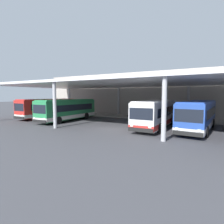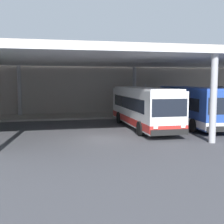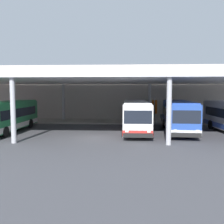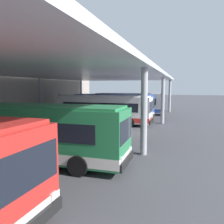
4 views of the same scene
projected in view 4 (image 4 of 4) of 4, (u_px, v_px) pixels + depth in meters
The scene contains 10 objects.
ground_plane at pixel (128, 133), 20.40m from camera, with size 200.00×200.00×0.00m, color #47474C.
platform_kerb at pixel (21, 125), 23.96m from camera, with size 42.00×4.50×0.18m, color #A39E93.
canopy_shelter at pixel (72, 74), 21.48m from camera, with size 40.00×17.00×5.55m.
bus_second_bay at pixel (34, 132), 12.35m from camera, with size 2.82×10.56×3.17m.
bus_middle_bay at pixel (104, 109), 25.01m from camera, with size 2.79×10.55×3.17m.
bus_far_bay at pixel (113, 106), 29.28m from camera, with size 3.34×10.69×3.17m.
bus_departing at pixel (129, 103), 34.06m from camera, with size 3.07×10.64×3.17m.
bench_waiting at pixel (61, 111), 31.85m from camera, with size 1.80×0.45×0.92m.
trash_bin at pixel (52, 114), 28.97m from camera, with size 0.52×0.52×0.98m.
banner_sign at pixel (59, 103), 29.74m from camera, with size 0.70×0.12×3.20m.
Camera 4 is at (-19.55, -4.77, 4.13)m, focal length 36.09 mm.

